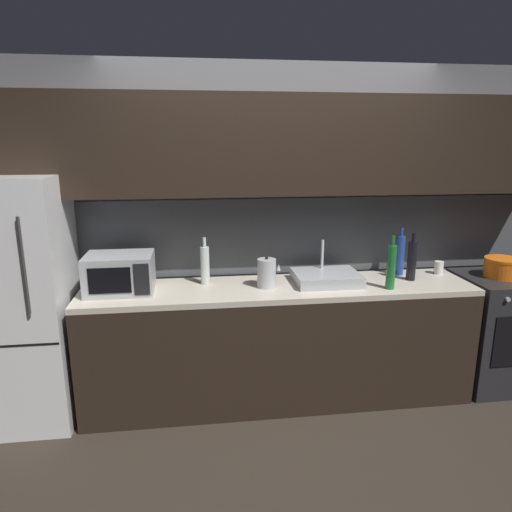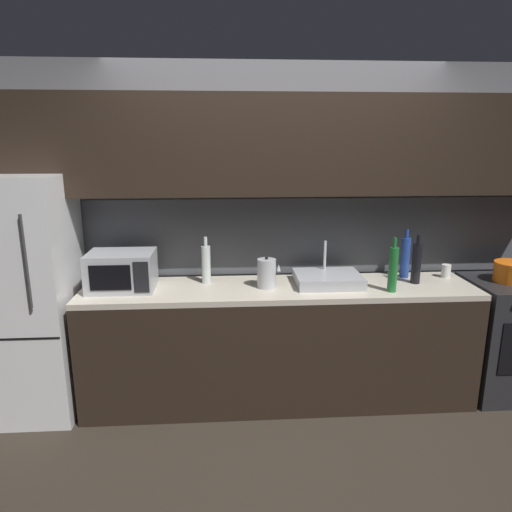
% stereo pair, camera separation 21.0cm
% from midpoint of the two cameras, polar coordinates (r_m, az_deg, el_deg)
% --- Properties ---
extents(ground_plane, '(10.00, 10.00, 0.00)m').
position_cam_midpoint_polar(ground_plane, '(3.03, 7.13, -25.73)').
color(ground_plane, '#2D261E').
extents(back_wall, '(4.60, 0.44, 2.50)m').
position_cam_midpoint_polar(back_wall, '(3.53, 4.24, 7.79)').
color(back_wall, slate).
rests_on(back_wall, ground).
extents(counter_run, '(2.86, 0.60, 0.90)m').
position_cam_midpoint_polar(counter_run, '(3.54, 4.59, -10.74)').
color(counter_run, black).
rests_on(counter_run, ground).
extents(refrigerator, '(0.68, 0.69, 1.72)m').
position_cam_midpoint_polar(refrigerator, '(3.60, -25.16, -4.65)').
color(refrigerator, white).
rests_on(refrigerator, ground).
extents(oven_range, '(0.60, 0.62, 0.90)m').
position_cam_midpoint_polar(oven_range, '(4.17, 29.72, -8.70)').
color(oven_range, '#232326').
rests_on(oven_range, ground).
extents(microwave, '(0.46, 0.35, 0.27)m').
position_cam_midpoint_polar(microwave, '(3.38, -14.56, -1.80)').
color(microwave, '#A8AAAF').
rests_on(microwave, counter_run).
extents(sink_basin, '(0.48, 0.38, 0.30)m').
position_cam_midpoint_polar(sink_basin, '(3.46, 10.60, -2.81)').
color(sink_basin, '#ADAFB5').
rests_on(sink_basin, counter_run).
extents(kettle, '(0.17, 0.13, 0.23)m').
position_cam_midpoint_polar(kettle, '(3.32, 3.14, -2.17)').
color(kettle, '#B7BABF').
rests_on(kettle, counter_run).
extents(wine_bottle_green, '(0.06, 0.06, 0.39)m').
position_cam_midpoint_polar(wine_bottle_green, '(3.38, 18.30, -1.54)').
color(wine_bottle_green, '#1E6B2D').
rests_on(wine_bottle_green, counter_run).
extents(wine_bottle_clear, '(0.07, 0.07, 0.35)m').
position_cam_midpoint_polar(wine_bottle_clear, '(3.42, -4.45, -0.99)').
color(wine_bottle_clear, silver).
rests_on(wine_bottle_clear, counter_run).
extents(wine_bottle_blue, '(0.07, 0.07, 0.38)m').
position_cam_midpoint_polar(wine_bottle_blue, '(3.76, 19.50, -0.14)').
color(wine_bottle_blue, '#234299').
rests_on(wine_bottle_blue, counter_run).
extents(wine_bottle_dark, '(0.07, 0.07, 0.37)m').
position_cam_midpoint_polar(wine_bottle_dark, '(3.64, 20.80, -0.84)').
color(wine_bottle_dark, black).
rests_on(wine_bottle_dark, counter_run).
extents(mug_white, '(0.07, 0.07, 0.10)m').
position_cam_midpoint_polar(mug_white, '(3.91, 23.88, -1.72)').
color(mug_white, silver).
rests_on(mug_white, counter_run).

